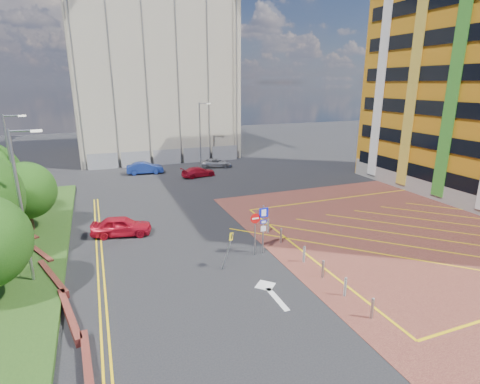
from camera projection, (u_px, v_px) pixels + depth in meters
ground at (262, 261)px, 22.62m from camera, size 140.00×140.00×0.00m
forecourt at (435, 230)px, 27.51m from camera, size 26.00×26.00×0.02m
retaining_wall at (48, 279)px, 20.24m from camera, size 6.06×20.33×0.40m
tree_c at (26, 191)px, 25.95m from camera, size 4.00×4.00×4.90m
lamp_left_near at (22, 202)px, 18.77m from camera, size 1.53×0.16×8.00m
lamp_left_far at (12, 165)px, 27.01m from camera, size 1.53×0.16×8.00m
lamp_back at (201, 132)px, 47.85m from camera, size 1.53×0.16×8.00m
sign_cluster at (260, 225)px, 23.06m from camera, size 1.17×0.12×3.20m
warning_sign at (229, 246)px, 21.37m from camera, size 0.79×0.43×2.24m
bollard_row at (310, 260)px, 21.81m from camera, size 0.14×11.14×0.90m
construction_building at (151, 78)px, 55.28m from camera, size 21.20×19.20×22.00m
construction_fence at (175, 156)px, 49.51m from camera, size 21.60×0.06×2.00m
car_red_left at (121, 226)px, 26.33m from camera, size 4.35×2.49×1.40m
car_blue_back at (145, 168)px, 44.23m from camera, size 4.35×1.87×1.39m
car_red_back at (198, 172)px, 42.84m from camera, size 4.14×2.28×1.14m
car_silver_back at (216, 163)px, 47.74m from camera, size 4.23×2.83×1.08m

